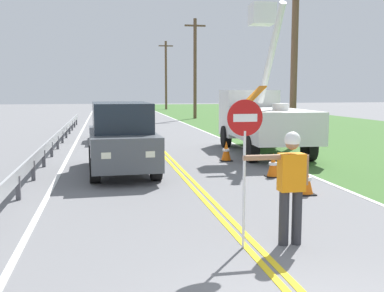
# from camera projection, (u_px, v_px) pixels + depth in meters

# --- Properties ---
(grass_verge_right) EXTENTS (16.00, 110.00, 0.01)m
(grass_verge_right) POSITION_uv_depth(u_px,v_px,m) (356.00, 134.00, 25.86)
(grass_verge_right) COLOR #3D662D
(grass_verge_right) RESTS_ON ground
(centerline_yellow_left) EXTENTS (0.11, 110.00, 0.01)m
(centerline_yellow_left) POSITION_uv_depth(u_px,v_px,m) (148.00, 138.00, 23.69)
(centerline_yellow_left) COLOR yellow
(centerline_yellow_left) RESTS_ON ground
(centerline_yellow_right) EXTENTS (0.11, 110.00, 0.01)m
(centerline_yellow_right) POSITION_uv_depth(u_px,v_px,m) (151.00, 138.00, 23.73)
(centerline_yellow_right) COLOR yellow
(centerline_yellow_right) RESTS_ON ground
(edge_line_right) EXTENTS (0.12, 110.00, 0.01)m
(edge_line_right) POSITION_uv_depth(u_px,v_px,m) (217.00, 137.00, 24.38)
(edge_line_right) COLOR silver
(edge_line_right) RESTS_ON ground
(edge_line_left) EXTENTS (0.12, 110.00, 0.01)m
(edge_line_left) POSITION_uv_depth(u_px,v_px,m) (77.00, 140.00, 23.04)
(edge_line_left) COLOR silver
(edge_line_left) RESTS_ON ground
(flagger_worker) EXTENTS (1.09, 0.25, 1.83)m
(flagger_worker) POSITION_uv_depth(u_px,v_px,m) (291.00, 181.00, 7.30)
(flagger_worker) COLOR #2D2D33
(flagger_worker) RESTS_ON ground
(stop_sign_paddle) EXTENTS (0.56, 0.04, 2.33)m
(stop_sign_paddle) POSITION_uv_depth(u_px,v_px,m) (245.00, 140.00, 7.07)
(stop_sign_paddle) COLOR silver
(stop_sign_paddle) RESTS_ON ground
(utility_bucket_truck) EXTENTS (2.97, 6.91, 5.79)m
(utility_bucket_truck) POSITION_uv_depth(u_px,v_px,m) (261.00, 116.00, 18.33)
(utility_bucket_truck) COLOR silver
(utility_bucket_truck) RESTS_ON ground
(oncoming_suv_nearest) EXTENTS (2.05, 4.67, 2.10)m
(oncoming_suv_nearest) POSITION_uv_depth(u_px,v_px,m) (121.00, 137.00, 13.76)
(oncoming_suv_nearest) COLOR #4C5156
(oncoming_suv_nearest) RESTS_ON ground
(oncoming_sedan_second) EXTENTS (1.92, 4.11, 1.70)m
(oncoming_sedan_second) POSITION_uv_depth(u_px,v_px,m) (116.00, 123.00, 22.77)
(oncoming_sedan_second) COLOR silver
(oncoming_sedan_second) RESTS_ON ground
(utility_pole_near) EXTENTS (1.80, 0.28, 8.71)m
(utility_pole_near) POSITION_uv_depth(u_px,v_px,m) (295.00, 39.00, 18.90)
(utility_pole_near) COLOR brown
(utility_pole_near) RESTS_ON ground
(utility_pole_mid) EXTENTS (1.80, 0.28, 8.48)m
(utility_pole_mid) POSITION_uv_depth(u_px,v_px,m) (195.00, 67.00, 39.49)
(utility_pole_mid) COLOR brown
(utility_pole_mid) RESTS_ON ground
(utility_pole_far) EXTENTS (1.80, 0.28, 8.54)m
(utility_pole_far) POSITION_uv_depth(u_px,v_px,m) (166.00, 74.00, 58.08)
(utility_pole_far) COLOR brown
(utility_pole_far) RESTS_ON ground
(traffic_cone_lead) EXTENTS (0.40, 0.40, 0.70)m
(traffic_cone_lead) POSITION_uv_depth(u_px,v_px,m) (306.00, 181.00, 10.92)
(traffic_cone_lead) COLOR orange
(traffic_cone_lead) RESTS_ON ground
(traffic_cone_mid) EXTENTS (0.40, 0.40, 0.70)m
(traffic_cone_mid) POSITION_uv_depth(u_px,v_px,m) (273.00, 165.00, 13.13)
(traffic_cone_mid) COLOR orange
(traffic_cone_mid) RESTS_ON ground
(traffic_cone_tail) EXTENTS (0.40, 0.40, 0.70)m
(traffic_cone_tail) POSITION_uv_depth(u_px,v_px,m) (226.00, 151.00, 16.11)
(traffic_cone_tail) COLOR orange
(traffic_cone_tail) RESTS_ON ground
(guardrail_left_shoulder) EXTENTS (0.10, 32.00, 0.71)m
(guardrail_left_shoulder) POSITION_uv_depth(u_px,v_px,m) (55.00, 140.00, 18.17)
(guardrail_left_shoulder) COLOR #9EA0A3
(guardrail_left_shoulder) RESTS_ON ground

